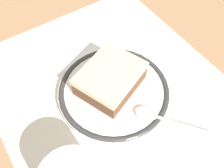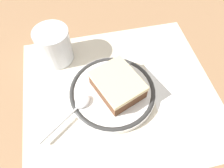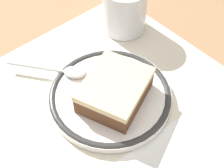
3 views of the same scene
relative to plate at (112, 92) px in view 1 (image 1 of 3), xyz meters
name	(u,v)px [view 1 (image 1 of 3)]	position (x,y,z in m)	size (l,w,h in m)	color
ground_plane	(108,87)	(0.02, 0.00, -0.01)	(2.40, 2.40, 0.00)	#9E7551
placemat	(108,87)	(0.02, 0.00, -0.01)	(0.41, 0.37, 0.00)	beige
plate	(112,92)	(0.00, 0.00, 0.00)	(0.18, 0.18, 0.01)	white
cake_slice	(111,78)	(0.01, -0.01, 0.02)	(0.11, 0.12, 0.04)	brown
spoon	(155,116)	(-0.08, -0.03, 0.01)	(0.11, 0.09, 0.01)	silver
napkin	(71,43)	(0.14, 0.00, -0.01)	(0.11, 0.13, 0.00)	white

